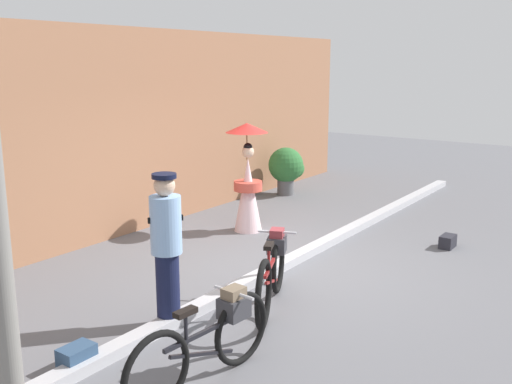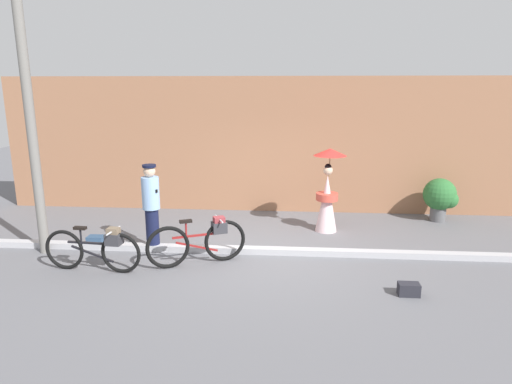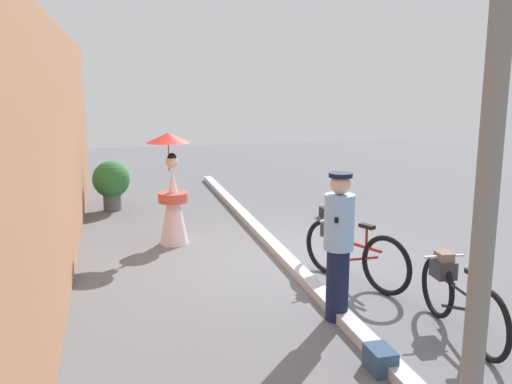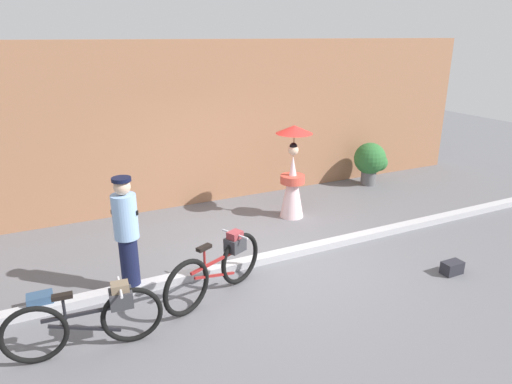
{
  "view_description": "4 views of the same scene",
  "coord_description": "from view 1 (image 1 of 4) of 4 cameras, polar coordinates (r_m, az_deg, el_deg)",
  "views": [
    {
      "loc": [
        -6.57,
        -4.22,
        2.87
      ],
      "look_at": [
        0.19,
        0.58,
        1.01
      ],
      "focal_mm": 40.78,
      "sensor_mm": 36.0,
      "label": 1
    },
    {
      "loc": [
        0.47,
        -8.17,
        3.17
      ],
      "look_at": [
        -0.22,
        0.56,
        1.1
      ],
      "focal_mm": 31.25,
      "sensor_mm": 36.0,
      "label": 2
    },
    {
      "loc": [
        -7.96,
        2.48,
        2.76
      ],
      "look_at": [
        -0.0,
        0.44,
        1.09
      ],
      "focal_mm": 39.8,
      "sensor_mm": 36.0,
      "label": 3
    },
    {
      "loc": [
        -3.13,
        -5.91,
        3.52
      ],
      "look_at": [
        -0.16,
        0.22,
        1.15
      ],
      "focal_mm": 31.85,
      "sensor_mm": 36.0,
      "label": 4
    }
  ],
  "objects": [
    {
      "name": "ground_plane",
      "position": [
        8.32,
        2.52,
        -7.56
      ],
      "size": [
        30.0,
        30.0,
        0.0
      ],
      "primitive_type": "plane",
      "color": "slate"
    },
    {
      "name": "building_wall",
      "position": [
        10.04,
        -13.38,
        5.71
      ],
      "size": [
        14.0,
        0.4,
        3.44
      ],
      "primitive_type": "cube",
      "color": "#9E6B4C",
      "rests_on": "ground_plane"
    },
    {
      "name": "sidewalk_curb",
      "position": [
        8.3,
        2.53,
        -7.17
      ],
      "size": [
        14.0,
        0.2,
        0.12
      ],
      "primitive_type": "cube",
      "color": "#B2B2B7",
      "rests_on": "ground_plane"
    },
    {
      "name": "bicycle_near_officer",
      "position": [
        5.42,
        -4.7,
        -14.19
      ],
      "size": [
        1.79,
        0.48,
        0.82
      ],
      "color": "black",
      "rests_on": "ground_plane"
    },
    {
      "name": "bicycle_far_side",
      "position": [
        6.96,
        1.6,
        -7.75
      ],
      "size": [
        1.7,
        0.83,
        0.87
      ],
      "color": "black",
      "rests_on": "ground_plane"
    },
    {
      "name": "person_officer",
      "position": [
        6.39,
        -8.77,
        -5.26
      ],
      "size": [
        0.34,
        0.34,
        1.72
      ],
      "color": "#141938",
      "rests_on": "ground_plane"
    },
    {
      "name": "person_with_parasol",
      "position": [
        9.95,
        -0.81,
        1.22
      ],
      "size": [
        0.72,
        0.72,
        1.87
      ],
      "color": "silver",
      "rests_on": "ground_plane"
    },
    {
      "name": "potted_plant_by_door",
      "position": [
        12.79,
        3.06,
        2.44
      ],
      "size": [
        0.79,
        0.77,
        1.05
      ],
      "color": "#59595B",
      "rests_on": "ground_plane"
    },
    {
      "name": "backpack_on_pavement",
      "position": [
        6.0,
        -17.11,
        -15.24
      ],
      "size": [
        0.33,
        0.23,
        0.23
      ],
      "color": "navy",
      "rests_on": "ground_plane"
    },
    {
      "name": "backpack_spare",
      "position": [
        9.69,
        18.32,
        -4.61
      ],
      "size": [
        0.32,
        0.19,
        0.2
      ],
      "color": "#26262D",
      "rests_on": "ground_plane"
    }
  ]
}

